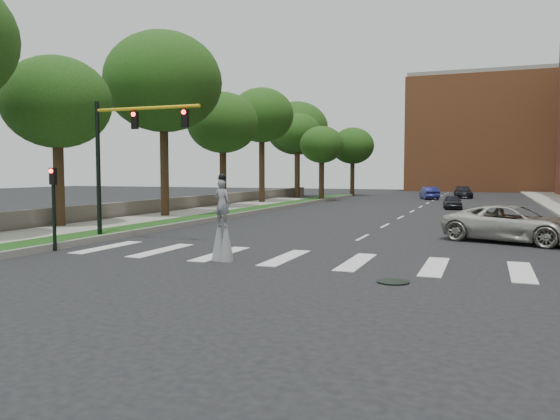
{
  "coord_description": "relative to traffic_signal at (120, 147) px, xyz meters",
  "views": [
    {
      "loc": [
        5.36,
        -17.09,
        3.06
      ],
      "look_at": [
        -1.55,
        1.16,
        1.7
      ],
      "focal_mm": 35.0,
      "sensor_mm": 36.0,
      "label": 1
    }
  ],
  "objects": [
    {
      "name": "ground_plane",
      "position": [
        9.78,
        -3.0,
        -4.15
      ],
      "size": [
        160.0,
        160.0,
        0.0
      ],
      "primitive_type": "plane",
      "color": "black",
      "rests_on": "ground"
    },
    {
      "name": "grass_median",
      "position": [
        -1.72,
        17.0,
        -4.03
      ],
      "size": [
        2.0,
        60.0,
        0.25
      ],
      "primitive_type": "cube",
      "color": "#153E11",
      "rests_on": "ground"
    },
    {
      "name": "median_curb",
      "position": [
        -0.67,
        17.0,
        -4.01
      ],
      "size": [
        0.2,
        60.0,
        0.28
      ],
      "primitive_type": "cube",
      "color": "gray",
      "rests_on": "ground"
    },
    {
      "name": "sidewalk_left",
      "position": [
        -4.72,
        7.0,
        -4.06
      ],
      "size": [
        4.0,
        60.0,
        0.18
      ],
      "primitive_type": "cube",
      "color": "gray",
      "rests_on": "ground"
    },
    {
      "name": "stone_wall",
      "position": [
        -7.22,
        19.0,
        -3.6
      ],
      "size": [
        0.5,
        56.0,
        1.1
      ],
      "primitive_type": "cube",
      "color": "#5D5850",
      "rests_on": "ground"
    },
    {
      "name": "manhole",
      "position": [
        12.78,
        -5.0,
        -4.13
      ],
      "size": [
        0.9,
        0.9,
        0.04
      ],
      "primitive_type": "cylinder",
      "color": "black",
      "rests_on": "ground"
    },
    {
      "name": "building_backdrop",
      "position": [
        15.78,
        75.0,
        4.85
      ],
      "size": [
        26.0,
        14.0,
        18.0
      ],
      "primitive_type": "cube",
      "color": "#A75D34",
      "rests_on": "ground"
    },
    {
      "name": "traffic_signal",
      "position": [
        0.0,
        0.0,
        0.0
      ],
      "size": [
        5.3,
        0.23,
        6.2
      ],
      "color": "black",
      "rests_on": "ground"
    },
    {
      "name": "secondary_signal",
      "position": [
        -0.52,
        -3.5,
        -2.2
      ],
      "size": [
        0.25,
        0.21,
        3.23
      ],
      "color": "black",
      "rests_on": "ground"
    },
    {
      "name": "stilt_performer",
      "position": [
        6.68,
        -3.34,
        -2.98
      ],
      "size": [
        0.84,
        0.58,
        3.01
      ],
      "rotation": [
        0.0,
        0.0,
        2.97
      ],
      "color": "#322114",
      "rests_on": "ground"
    },
    {
      "name": "suv_crossing",
      "position": [
        16.28,
        5.59,
        -3.34
      ],
      "size": [
        6.41,
        4.56,
        1.62
      ],
      "primitive_type": "imported",
      "rotation": [
        0.0,
        0.0,
        1.21
      ],
      "color": "#B7B4AD",
      "rests_on": "ground"
    },
    {
      "name": "car_near",
      "position": [
        12.55,
        27.05,
        -3.57
      ],
      "size": [
        1.81,
        3.58,
        1.17
      ],
      "primitive_type": "imported",
      "rotation": [
        0.0,
        0.0,
        0.13
      ],
      "color": "black",
      "rests_on": "ground"
    },
    {
      "name": "car_mid",
      "position": [
        9.15,
        42.93,
        -3.45
      ],
      "size": [
        2.65,
        4.52,
        1.41
      ],
      "primitive_type": "imported",
      "rotation": [
        0.0,
        0.0,
        3.43
      ],
      "color": "navy",
      "rests_on": "ground"
    },
    {
      "name": "car_far",
      "position": [
        12.61,
        47.23,
        -3.46
      ],
      "size": [
        2.45,
        4.91,
        1.37
      ],
      "primitive_type": "imported",
      "rotation": [
        0.0,
        0.0,
        0.11
      ],
      "color": "black",
      "rests_on": "ground"
    },
    {
      "name": "tree_1",
      "position": [
        -6.34,
        3.09,
        2.57
      ],
      "size": [
        5.73,
        5.73,
        9.2
      ],
      "color": "#322114",
      "rests_on": "ground"
    },
    {
      "name": "tree_2",
      "position": [
        -4.84,
        11.03,
        4.77
      ],
      "size": [
        7.71,
        7.71,
        12.23
      ],
      "color": "#322114",
      "rests_on": "ground"
    },
    {
      "name": "tree_3",
      "position": [
        -5.08,
        20.09,
        2.87
      ],
      "size": [
        5.83,
        5.83,
        9.55
      ],
      "color": "#322114",
      "rests_on": "ground"
    },
    {
      "name": "tree_4",
      "position": [
        -5.21,
        28.66,
        4.3
      ],
      "size": [
        6.14,
        6.14,
        11.11
      ],
      "color": "#322114",
      "rests_on": "ground"
    },
    {
      "name": "tree_5",
      "position": [
        -6.38,
        42.42,
        4.13
      ],
      "size": [
        7.51,
        7.51,
        11.5
      ],
      "color": "#322114",
      "rests_on": "ground"
    },
    {
      "name": "tree_6",
      "position": [
        -1.08,
        35.02,
        1.71
      ],
      "size": [
        4.55,
        4.55,
        7.85
      ],
      "color": "#322114",
      "rests_on": "ground"
    },
    {
      "name": "tree_7",
      "position": [
        -1.02,
        48.77,
        2.21
      ],
      "size": [
        5.47,
        5.47,
        8.73
      ],
      "color": "#322114",
      "rests_on": "ground"
    },
    {
      "name": "tree_8",
      "position": [
        -5.59,
        40.4,
        3.47
      ],
      "size": [
        5.46,
        5.46,
        10.0
      ],
      "color": "#322114",
      "rests_on": "ground"
    }
  ]
}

